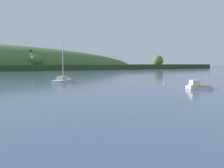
{
  "coord_description": "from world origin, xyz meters",
  "views": [
    {
      "loc": [
        -18.84,
        -3.18,
        6.12
      ],
      "look_at": [
        7.55,
        35.88,
        1.95
      ],
      "focal_mm": 37.19,
      "sensor_mm": 36.0,
      "label": 1
    }
  ],
  "objects": [
    {
      "name": "fishing_boat_moored",
      "position": [
        29.05,
        31.37,
        0.48
      ],
      "size": [
        6.66,
        4.73,
        3.97
      ],
      "rotation": [
        0.0,
        0.0,
        2.72
      ],
      "color": "white",
      "rests_on": "ground"
    },
    {
      "name": "mooring_buoy_off_fishing_boat",
      "position": [
        34.02,
        46.2,
        0.0
      ],
      "size": [
        0.7,
        0.7,
        0.78
      ],
      "color": "yellow",
      "rests_on": "ground"
    },
    {
      "name": "mooring_buoy_foreground",
      "position": [
        22.15,
        58.99,
        0.0
      ],
      "size": [
        0.68,
        0.68,
        0.76
      ],
      "color": "#E06675",
      "rests_on": "ground"
    },
    {
      "name": "sailboat_midwater_white",
      "position": [
        10.48,
        68.88,
        0.36
      ],
      "size": [
        8.97,
        8.54,
        15.5
      ],
      "rotation": [
        0.0,
        0.0,
        0.73
      ],
      "color": "white",
      "rests_on": "ground"
    },
    {
      "name": "dockside_crane",
      "position": [
        38.64,
        211.25,
        8.74
      ],
      "size": [
        7.21,
        11.26,
        18.53
      ],
      "rotation": [
        0.0,
        0.0,
        1.08
      ],
      "color": "#4C4C51",
      "rests_on": "ground"
    }
  ]
}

